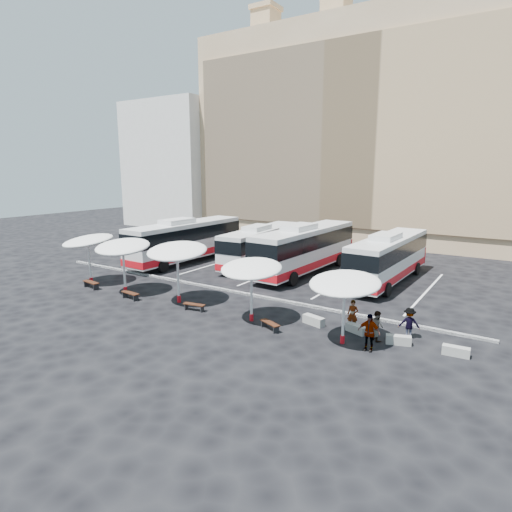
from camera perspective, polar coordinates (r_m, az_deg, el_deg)
The scene contains 26 objects.
ground at distance 30.03m, azimuth -4.75°, elevation -4.87°, with size 120.00×120.00×0.00m, color black.
sandstone_building at distance 57.52m, azimuth 15.59°, elevation 15.31°, with size 42.00×18.25×29.60m.
apartment_block at distance 68.28m, azimuth -9.18°, elevation 11.88°, with size 14.00×14.00×18.00m, color silver.
curb_divider at distance 30.39m, azimuth -4.17°, elevation -4.52°, with size 34.00×0.25×0.15m, color black.
bay_lines at distance 36.45m, azimuth 2.97°, elevation -1.88°, with size 24.15×12.00×0.01m.
bus_0 at distance 39.91m, azimuth -9.29°, elevation 2.20°, with size 3.21×12.89×4.08m.
bus_1 at distance 38.13m, azimuth 0.81°, elevation 1.59°, with size 3.35×11.68×3.66m.
bus_2 at distance 35.55m, azimuth 6.60°, elevation 1.17°, with size 3.42×13.08×4.12m.
bus_3 at distance 33.86m, azimuth 17.29°, elevation -0.07°, with size 3.08×12.13×3.83m.
sunshade_0 at distance 34.03m, azimuth -21.48°, elevation 1.88°, with size 4.81×4.84×3.80m.
sunshade_1 at distance 30.51m, azimuth -17.35°, elevation 1.16°, with size 4.71×4.73×3.82m.
sunshade_2 at distance 27.42m, azimuth -10.47°, elevation 0.63°, with size 4.81×4.84×3.96m.
sunshade_3 at distance 23.70m, azimuth -0.61°, elevation -1.71°, with size 4.10×4.14×3.58m.
sunshade_4 at distance 21.04m, azimuth 11.76°, elevation -3.63°, with size 3.44×3.48×3.60m.
wood_bench_0 at distance 33.06m, azimuth -21.13°, elevation -3.41°, with size 1.67×0.65×0.50m.
wood_bench_1 at distance 29.54m, azimuth -16.41°, elevation -4.88°, with size 1.53×0.56×0.46m.
wood_bench_2 at distance 26.39m, azimuth -8.25°, elevation -6.55°, with size 1.44×0.60×0.43m.
wood_bench_3 at distance 23.15m, azimuth 1.88°, elevation -9.06°, with size 1.43×0.91×0.43m.
conc_bench_0 at distance 24.13m, azimuth 7.70°, elevation -8.50°, with size 1.30×0.43×0.49m, color gray.
conc_bench_1 at distance 23.40m, azimuth 13.20°, elevation -9.43°, with size 1.17×0.39×0.44m, color gray.
conc_bench_2 at distance 22.52m, azimuth 18.47°, elevation -10.57°, with size 1.19×0.40×0.45m, color gray.
conc_bench_3 at distance 22.22m, azimuth 25.11°, elevation -11.42°, with size 1.18×0.39×0.44m, color gray.
passenger_0 at distance 23.70m, azimuth 12.77°, elevation -7.64°, with size 0.59×0.38×1.61m, color black.
passenger_1 at distance 22.49m, azimuth 15.85°, elevation -8.95°, with size 0.75×0.58×1.54m, color black.
passenger_2 at distance 21.16m, azimuth 14.81°, elevation -9.81°, with size 1.07×0.45×1.82m, color black.
passenger_3 at distance 23.22m, azimuth 19.72°, elevation -8.42°, with size 1.05×0.60×1.63m, color black.
Camera 1 is at (17.73, -22.70, 8.50)m, focal length 30.00 mm.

